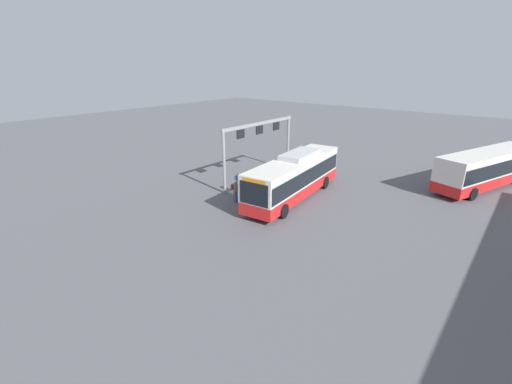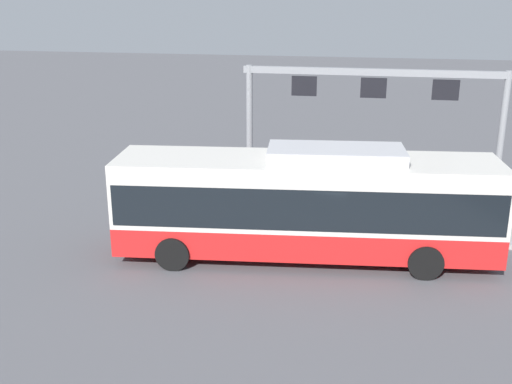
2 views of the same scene
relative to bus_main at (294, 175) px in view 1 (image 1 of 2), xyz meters
name	(u,v)px [view 1 (image 1 of 2)]	position (x,y,z in m)	size (l,w,h in m)	color
ground_plane	(293,197)	(0.01, 0.00, -1.81)	(120.00, 120.00, 0.00)	#56565B
platform_curb	(278,181)	(-2.38, -3.17, -1.73)	(10.00, 2.80, 0.16)	#9E9E99
bus_main	(294,175)	(0.00, 0.00, 0.00)	(11.42, 3.67, 3.46)	red
bus_background_left	(487,167)	(-12.20, 11.11, -0.03)	(11.54, 6.22, 3.10)	red
person_boarding	(235,191)	(3.54, -2.89, -0.92)	(0.50, 0.60, 1.67)	#334C8C
person_waiting_near	(251,184)	(1.92, -2.76, -0.76)	(0.48, 0.60, 1.67)	slate
person_waiting_mid	(239,182)	(2.12, -3.80, -0.76)	(0.39, 0.56, 1.67)	#476B4C
person_waiting_far	(261,176)	(-0.27, -3.41, -0.76)	(0.44, 0.58, 1.67)	#334C8C
platform_sign_gantry	(259,139)	(-1.77, -4.82, 1.94)	(9.29, 0.24, 5.20)	gray
trash_bin	(299,166)	(-6.10, -3.40, -1.20)	(0.52, 0.52, 0.90)	#2D5133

